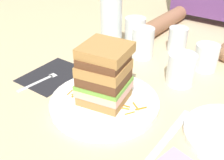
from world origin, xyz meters
TOP-DOWN VIEW (x-y plane):
  - ground_plane at (0.00, 0.00)m, footprint 3.00×3.00m
  - main_plate at (-0.01, -0.02)m, footprint 0.26×0.26m
  - sandwich at (-0.01, -0.02)m, footprint 0.12×0.12m
  - carrot_shred_0 at (-0.08, -0.05)m, footprint 0.02×0.01m
  - carrot_shred_1 at (-0.10, -0.02)m, footprint 0.01×0.02m
  - carrot_shred_2 at (-0.09, -0.02)m, footprint 0.02×0.01m
  - carrot_shred_3 at (-0.10, -0.05)m, footprint 0.01×0.02m
  - carrot_shred_4 at (-0.09, -0.05)m, footprint 0.01×0.03m
  - carrot_shred_5 at (0.06, -0.00)m, footprint 0.03×0.02m
  - carrot_shred_6 at (0.08, 0.00)m, footprint 0.02×0.03m
  - carrot_shred_7 at (0.06, -0.03)m, footprint 0.01×0.02m
  - carrot_shred_8 at (0.04, -0.01)m, footprint 0.03×0.01m
  - carrot_shred_9 at (0.05, -0.02)m, footprint 0.02×0.01m
  - napkin_dark at (-0.22, -0.00)m, footprint 0.14×0.18m
  - fork at (-0.22, -0.03)m, footprint 0.03×0.17m
  - knife at (0.16, -0.03)m, footprint 0.02×0.20m
  - juice_glass at (0.09, 0.18)m, footprint 0.07×0.07m
  - water_bottle at (-0.17, 0.22)m, footprint 0.07×0.07m
  - empty_tumbler_0 at (-0.08, 0.25)m, footprint 0.07×0.07m
  - empty_tumbler_1 at (0.11, 0.30)m, footprint 0.07×0.07m
  - empty_tumbler_2 at (-0.01, 0.36)m, footprint 0.06×0.06m
  - empty_tumbler_3 at (-0.15, 0.33)m, footprint 0.07×0.07m

SIDE VIEW (x-z plane):
  - ground_plane at x=0.00m, z-range 0.00..0.00m
  - napkin_dark at x=-0.22m, z-range 0.00..0.00m
  - knife at x=0.16m, z-range 0.00..0.00m
  - fork at x=-0.22m, z-range 0.00..0.01m
  - main_plate at x=-0.01m, z-range 0.00..0.02m
  - carrot_shred_3 at x=-0.10m, z-range 0.02..0.02m
  - carrot_shred_7 at x=0.06m, z-range 0.02..0.02m
  - carrot_shred_8 at x=0.04m, z-range 0.02..0.02m
  - carrot_shred_0 at x=-0.08m, z-range 0.02..0.02m
  - carrot_shred_2 at x=-0.09m, z-range 0.02..0.02m
  - carrot_shred_9 at x=0.05m, z-range 0.02..0.02m
  - carrot_shred_6 at x=0.08m, z-range 0.02..0.02m
  - carrot_shred_5 at x=0.06m, z-range 0.02..0.02m
  - carrot_shred_4 at x=-0.09m, z-range 0.02..0.02m
  - carrot_shred_1 at x=-0.10m, z-range 0.02..0.02m
  - juice_glass at x=0.09m, z-range -0.01..0.08m
  - empty_tumbler_1 at x=0.11m, z-range 0.00..0.08m
  - empty_tumbler_2 at x=-0.01m, z-range 0.00..0.08m
  - empty_tumbler_3 at x=-0.15m, z-range 0.00..0.10m
  - empty_tumbler_0 at x=-0.08m, z-range 0.00..0.10m
  - sandwich at x=-0.01m, z-range 0.01..0.15m
  - water_bottle at x=-0.17m, z-range -0.01..0.25m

